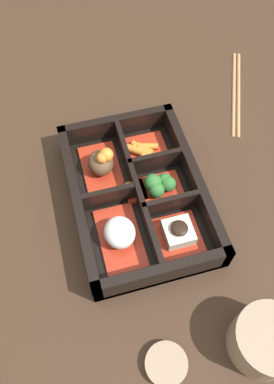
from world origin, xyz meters
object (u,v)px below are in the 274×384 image
at_px(sauce_dish, 166,364).
at_px(bowl_rice, 120,234).
at_px(tea_cup, 266,340).
at_px(chopsticks, 236,92).

bearing_deg(sauce_dish, bowl_rice, 4.74).
height_order(tea_cup, sauce_dish, tea_cup).
bearing_deg(tea_cup, chopsticks, -19.27).
height_order(bowl_rice, sauce_dish, bowl_rice).
relative_size(bowl_rice, chopsticks, 0.50).
relative_size(tea_cup, chopsticks, 0.41).
distance_m(tea_cup, chopsticks, 0.47).
bearing_deg(chopsticks, tea_cup, 160.73).
xyz_separation_m(bowl_rice, sauce_dish, (-0.18, -0.02, -0.02)).
bearing_deg(bowl_rice, sauce_dish, -175.26).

